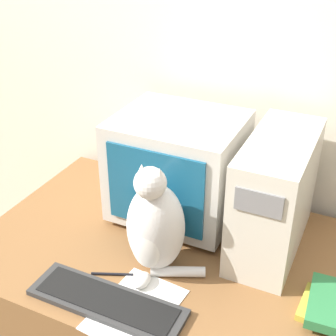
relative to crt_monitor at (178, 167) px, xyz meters
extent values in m
cube|color=beige|center=(0.06, 0.30, 0.29)|extent=(7.00, 0.05, 2.50)
cube|color=brown|center=(0.06, -0.20, -0.59)|extent=(1.34, 0.88, 0.75)
cube|color=#BCB7AD|center=(0.00, 0.00, -0.20)|extent=(0.31, 0.23, 0.02)
cube|color=#BCB7AD|center=(0.00, 0.00, 0.01)|extent=(0.45, 0.38, 0.38)
cube|color=navy|center=(0.00, -0.19, 0.01)|extent=(0.36, 0.01, 0.30)
cube|color=beige|center=(0.37, -0.03, 0.00)|extent=(0.20, 0.48, 0.41)
cube|color=slate|center=(0.37, -0.27, 0.11)|extent=(0.14, 0.01, 0.07)
cube|color=#2D2D2D|center=(0.00, -0.52, -0.20)|extent=(0.49, 0.15, 0.02)
cube|color=black|center=(0.00, -0.52, -0.19)|extent=(0.44, 0.11, 0.00)
ellipsoid|color=silver|center=(0.06, -0.30, -0.05)|extent=(0.19, 0.18, 0.31)
ellipsoid|color=white|center=(0.06, -0.37, -0.08)|extent=(0.10, 0.05, 0.17)
sphere|color=silver|center=(0.06, -0.33, 0.13)|extent=(0.10, 0.10, 0.10)
cone|color=silver|center=(0.03, -0.33, 0.17)|extent=(0.03, 0.03, 0.04)
cone|color=silver|center=(0.09, -0.33, 0.17)|extent=(0.03, 0.03, 0.04)
ellipsoid|color=white|center=(0.06, -0.41, -0.19)|extent=(0.05, 0.08, 0.04)
cylinder|color=silver|center=(0.15, -0.32, -0.19)|extent=(0.18, 0.10, 0.03)
cube|color=gold|center=(0.60, -0.27, -0.20)|extent=(0.15, 0.16, 0.02)
cube|color=#28703D|center=(0.62, -0.28, -0.17)|extent=(0.14, 0.22, 0.03)
cylinder|color=black|center=(-0.05, -0.41, -0.21)|extent=(0.13, 0.06, 0.01)
cube|color=white|center=(0.09, -0.51, -0.21)|extent=(0.24, 0.31, 0.00)
camera|label=1|loc=(0.61, -1.38, 0.85)|focal=50.00mm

